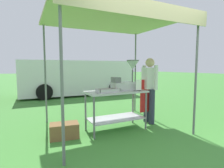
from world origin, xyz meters
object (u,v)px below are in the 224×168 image
at_px(menu_sign, 139,86).
at_px(donut_cart, 116,101).
at_px(van_white, 78,77).
at_px(donut_tray, 108,91).
at_px(stall_canopy, 114,22).
at_px(donut_fryer, 126,79).
at_px(supply_crate, 64,131).
at_px(vendor, 149,87).

bearing_deg(menu_sign, donut_cart, 153.15).
relative_size(menu_sign, van_white, 0.05).
distance_m(donut_tray, van_white, 5.57).
bearing_deg(stall_canopy, donut_fryer, -15.97).
height_order(donut_fryer, supply_crate, donut_fryer).
bearing_deg(menu_sign, stall_canopy, 143.88).
relative_size(stall_canopy, supply_crate, 4.83).
xyz_separation_m(stall_canopy, donut_tray, (-0.24, -0.19, -1.47)).
distance_m(donut_fryer, menu_sign, 0.33).
bearing_deg(donut_fryer, supply_crate, 178.78).
relative_size(donut_cart, donut_tray, 2.88).
relative_size(stall_canopy, donut_cart, 2.15).
bearing_deg(donut_tray, supply_crate, 170.65).
bearing_deg(vendor, menu_sign, -149.34).
height_order(donut_tray, supply_crate, donut_tray).
bearing_deg(donut_fryer, stall_canopy, 164.03).
relative_size(donut_fryer, supply_crate, 1.15).
relative_size(stall_canopy, donut_fryer, 4.19).
bearing_deg(donut_tray, vendor, 8.92).
distance_m(vendor, van_white, 5.32).
bearing_deg(donut_cart, menu_sign, -26.85).
height_order(stall_canopy, donut_cart, stall_canopy).
relative_size(donut_tray, van_white, 0.09).
bearing_deg(stall_canopy, vendor, -0.13).
xyz_separation_m(donut_cart, vendor, (0.98, 0.10, 0.26)).
distance_m(stall_canopy, vendor, 1.76).
bearing_deg(van_white, vendor, -86.20).
xyz_separation_m(donut_cart, donut_fryer, (0.27, 0.02, 0.49)).
relative_size(vendor, van_white, 0.30).
bearing_deg(vendor, stall_canopy, 179.87).
bearing_deg(supply_crate, donut_fryer, -1.22).
bearing_deg(van_white, donut_tray, -98.92).
relative_size(stall_canopy, van_white, 0.53).
height_order(stall_canopy, vendor, stall_canopy).
distance_m(donut_fryer, van_white, 5.40).
height_order(donut_cart, menu_sign, menu_sign).
xyz_separation_m(donut_cart, menu_sign, (0.44, -0.22, 0.34)).
xyz_separation_m(donut_tray, vendor, (1.22, 0.19, 0.01)).
distance_m(stall_canopy, van_white, 5.55).
distance_m(stall_canopy, menu_sign, 1.49).
bearing_deg(supply_crate, donut_cart, -2.56).
height_order(supply_crate, van_white, van_white).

